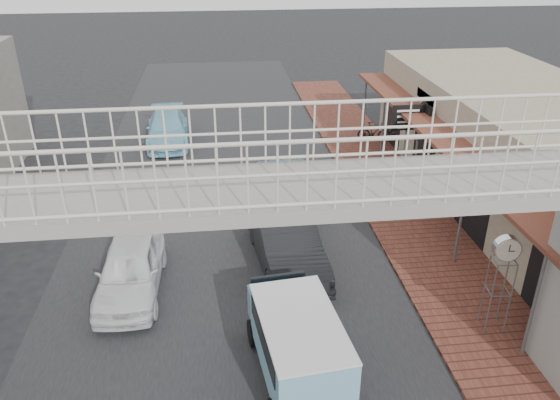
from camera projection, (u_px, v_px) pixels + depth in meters
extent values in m
plane|color=black|center=(226.00, 300.00, 14.86)|extent=(120.00, 120.00, 0.00)
cube|color=black|center=(226.00, 300.00, 14.86)|extent=(10.00, 60.00, 0.01)
cube|color=brown|center=(418.00, 231.00, 18.19)|extent=(3.00, 40.00, 0.10)
cube|color=gray|center=(541.00, 159.00, 18.68)|extent=(6.00, 18.00, 4.00)
cube|color=brown|center=(453.00, 138.00, 17.94)|extent=(1.80, 18.00, 0.12)
cube|color=silver|center=(427.00, 97.00, 20.91)|extent=(0.08, 2.60, 0.90)
cube|color=#B21914|center=(510.00, 161.00, 15.13)|extent=(0.08, 2.20, 0.80)
cube|color=gray|center=(219.00, 194.00, 9.03)|extent=(14.00, 2.00, 0.24)
cube|color=beige|center=(216.00, 137.00, 9.57)|extent=(14.00, 0.08, 1.10)
cube|color=beige|center=(217.00, 181.00, 7.88)|extent=(14.00, 0.08, 1.10)
imported|color=white|center=(130.00, 269.00, 14.97)|extent=(1.73, 4.15, 1.40)
imported|color=black|center=(286.00, 242.00, 16.11)|extent=(2.12, 4.88, 1.56)
imported|color=#65A1AF|center=(287.00, 179.00, 20.55)|extent=(2.21, 4.52, 1.24)
imported|color=#7CC2D7|center=(167.00, 129.00, 25.61)|extent=(2.09, 4.67, 1.33)
cylinder|color=black|center=(254.00, 333.00, 13.15)|extent=(0.29, 0.68, 0.66)
cylinder|color=black|center=(312.00, 324.00, 13.45)|extent=(0.29, 0.68, 0.66)
cube|color=#72AEC6|center=(300.00, 346.00, 11.60)|extent=(1.91, 3.15, 1.27)
cube|color=#72AEC6|center=(281.00, 305.00, 13.21)|extent=(1.60, 1.00, 0.84)
cube|color=black|center=(300.00, 333.00, 11.45)|extent=(1.88, 2.60, 0.47)
cube|color=silver|center=(300.00, 321.00, 11.31)|extent=(1.93, 3.16, 0.06)
imported|color=black|center=(372.00, 199.00, 19.17)|extent=(1.86, 1.16, 0.92)
imported|color=black|center=(374.00, 132.00, 25.54)|extent=(1.61, 0.79, 0.93)
cylinder|color=#59595B|center=(485.00, 288.00, 13.52)|extent=(0.04, 0.04, 1.96)
cylinder|color=#59595B|center=(503.00, 288.00, 13.51)|extent=(0.04, 0.04, 1.96)
cylinder|color=#59595B|center=(491.00, 300.00, 13.10)|extent=(0.04, 0.04, 1.96)
cylinder|color=#59595B|center=(510.00, 300.00, 13.09)|extent=(0.04, 0.04, 1.96)
cylinder|color=silver|center=(507.00, 248.00, 12.73)|extent=(0.66, 0.30, 0.63)
cylinder|color=beige|center=(509.00, 251.00, 12.62)|extent=(0.56, 0.09, 0.56)
cylinder|color=beige|center=(505.00, 246.00, 12.83)|extent=(0.56, 0.09, 0.56)
cylinder|color=#59595B|center=(405.00, 146.00, 20.83)|extent=(0.11, 0.11, 3.12)
cube|color=black|center=(409.00, 117.00, 20.30)|extent=(1.29, 0.07, 0.97)
cone|color=black|center=(432.00, 116.00, 20.41)|extent=(0.65, 1.19, 1.18)
cube|color=white|center=(407.00, 119.00, 20.29)|extent=(0.86, 0.01, 0.64)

